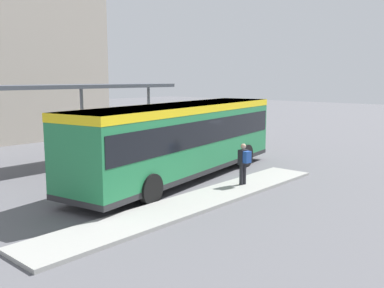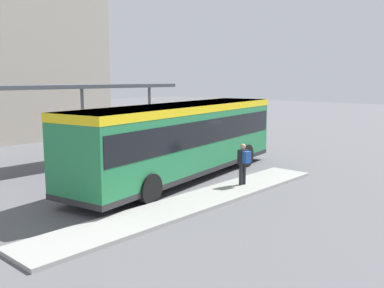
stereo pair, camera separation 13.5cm
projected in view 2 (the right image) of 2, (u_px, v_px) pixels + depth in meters
name	position (u px, v px, depth m)	size (l,w,h in m)	color
ground_plane	(183.00, 179.00, 18.32)	(120.00, 120.00, 0.00)	#5B5B60
curb_island	(197.00, 201.00, 14.69)	(12.97, 1.80, 0.12)	#9E9E99
city_bus	(182.00, 136.00, 18.05)	(12.42, 4.46, 3.18)	#237A47
pedestrian_waiting	(244.00, 161.00, 16.63)	(0.42, 0.45, 1.63)	#232328
bicycle_green	(246.00, 141.00, 26.81)	(0.48, 1.68, 0.73)	black
bicycle_red	(235.00, 140.00, 27.36)	(0.48, 1.52, 0.66)	black
station_shelter	(82.00, 89.00, 20.89)	(10.46, 2.59, 3.96)	#4C515B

